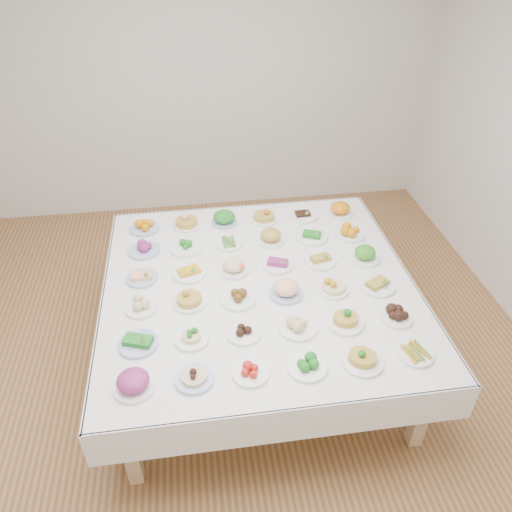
{
  "coord_description": "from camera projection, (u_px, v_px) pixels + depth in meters",
  "views": [
    {
      "loc": [
        -0.17,
        -2.74,
        3.01
      ],
      "look_at": [
        0.25,
        0.16,
        0.88
      ],
      "focal_mm": 35.0,
      "sensor_mm": 36.0,
      "label": 1
    }
  ],
  "objects": [
    {
      "name": "room_envelope",
      "position": [
        218.0,
        143.0,
        2.9
      ],
      "size": [
        5.02,
        5.02,
        2.81
      ],
      "color": "#996D40",
      "rests_on": "ground"
    },
    {
      "name": "display_table",
      "position": [
        259.0,
        290.0,
        3.61
      ],
      "size": [
        2.22,
        2.22,
        0.75
      ],
      "color": "white",
      "rests_on": "ground"
    },
    {
      "name": "dish_0",
      "position": [
        133.0,
        381.0,
        2.77
      ],
      "size": [
        0.24,
        0.24,
        0.13
      ],
      "color": "white",
      "rests_on": "display_table"
    },
    {
      "name": "dish_1",
      "position": [
        194.0,
        374.0,
        2.82
      ],
      "size": [
        0.22,
        0.22,
        0.11
      ],
      "color": "#4C66B2",
      "rests_on": "display_table"
    },
    {
      "name": "dish_2",
      "position": [
        251.0,
        371.0,
        2.87
      ],
      "size": [
        0.21,
        0.21,
        0.08
      ],
      "color": "white",
      "rests_on": "display_table"
    },
    {
      "name": "dish_3",
      "position": [
        307.0,
        364.0,
        2.9
      ],
      "size": [
        0.23,
        0.23,
        0.1
      ],
      "color": "white",
      "rests_on": "display_table"
    },
    {
      "name": "dish_4",
      "position": [
        363.0,
        355.0,
        2.92
      ],
      "size": [
        0.25,
        0.25,
        0.14
      ],
      "color": "white",
      "rests_on": "display_table"
    },
    {
      "name": "dish_5",
      "position": [
        415.0,
        353.0,
        3.0
      ],
      "size": [
        0.22,
        0.22,
        0.05
      ],
      "color": "white",
      "rests_on": "display_table"
    },
    {
      "name": "dish_6",
      "position": [
        138.0,
        340.0,
        3.05
      ],
      "size": [
        0.24,
        0.24,
        0.11
      ],
      "color": "#4C66B2",
      "rests_on": "display_table"
    },
    {
      "name": "dish_7",
      "position": [
        191.0,
        335.0,
        3.09
      ],
      "size": [
        0.21,
        0.21,
        0.1
      ],
      "color": "white",
      "rests_on": "display_table"
    },
    {
      "name": "dish_8",
      "position": [
        244.0,
        331.0,
        3.13
      ],
      "size": [
        0.22,
        0.22,
        0.09
      ],
      "color": "white",
      "rests_on": "display_table"
    },
    {
      "name": "dish_9",
      "position": [
        298.0,
        323.0,
        3.16
      ],
      "size": [
        0.25,
        0.25,
        0.12
      ],
      "color": "white",
      "rests_on": "display_table"
    },
    {
      "name": "dish_10",
      "position": [
        346.0,
        316.0,
        3.19
      ],
      "size": [
        0.24,
        0.24,
        0.14
      ],
      "color": "white",
      "rests_on": "display_table"
    },
    {
      "name": "dish_11",
      "position": [
        397.0,
        314.0,
        3.24
      ],
      "size": [
        0.21,
        0.21,
        0.1
      ],
      "color": "white",
      "rests_on": "display_table"
    },
    {
      "name": "dish_12",
      "position": [
        141.0,
        304.0,
        3.32
      ],
      "size": [
        0.21,
        0.21,
        0.1
      ],
      "color": "white",
      "rests_on": "display_table"
    },
    {
      "name": "dish_13",
      "position": [
        189.0,
        297.0,
        3.35
      ],
      "size": [
        0.22,
        0.22,
        0.13
      ],
      "color": "white",
      "rests_on": "display_table"
    },
    {
      "name": "dish_14",
      "position": [
        238.0,
        296.0,
        3.39
      ],
      "size": [
        0.24,
        0.24,
        0.1
      ],
      "color": "white",
      "rests_on": "display_table"
    },
    {
      "name": "dish_15",
      "position": [
        286.0,
        287.0,
        3.42
      ],
      "size": [
        0.25,
        0.25,
        0.15
      ],
      "color": "#4C66B2",
      "rests_on": "display_table"
    },
    {
      "name": "dish_16",
      "position": [
        334.0,
        284.0,
        3.46
      ],
      "size": [
        0.22,
        0.22,
        0.12
      ],
      "color": "white",
      "rests_on": "display_table"
    },
    {
      "name": "dish_17",
      "position": [
        378.0,
        282.0,
        3.5
      ],
      "size": [
        0.25,
        0.25,
        0.11
      ],
      "color": "white",
      "rests_on": "display_table"
    },
    {
      "name": "dish_18",
      "position": [
        142.0,
        275.0,
        3.58
      ],
      "size": [
        0.22,
        0.22,
        0.1
      ],
      "color": "#4C66B2",
      "rests_on": "display_table"
    },
    {
      "name": "dish_19",
      "position": [
        189.0,
        271.0,
        3.63
      ],
      "size": [
        0.24,
        0.24,
        0.09
      ],
      "color": "white",
      "rests_on": "display_table"
    },
    {
      "name": "dish_20",
      "position": [
        234.0,
        264.0,
        3.64
      ],
      "size": [
        0.23,
        0.23,
        0.14
      ],
      "color": "white",
      "rests_on": "display_table"
    },
    {
      "name": "dish_21",
      "position": [
        278.0,
        263.0,
        3.71
      ],
      "size": [
        0.22,
        0.22,
        0.09
      ],
      "color": "white",
      "rests_on": "display_table"
    },
    {
      "name": "dish_22",
      "position": [
        320.0,
        259.0,
        3.75
      ],
      "size": [
        0.23,
        0.23,
        0.09
      ],
      "color": "white",
      "rests_on": "display_table"
    },
    {
      "name": "dish_23",
      "position": [
        365.0,
        253.0,
        3.76
      ],
      "size": [
        0.23,
        0.23,
        0.14
      ],
      "color": "white",
      "rests_on": "display_table"
    },
    {
      "name": "dish_24",
      "position": [
        144.0,
        247.0,
        3.85
      ],
      "size": [
        0.24,
        0.24,
        0.11
      ],
      "color": "#4C66B2",
      "rests_on": "display_table"
    },
    {
      "name": "dish_25",
      "position": [
        186.0,
        246.0,
        3.88
      ],
      "size": [
        0.25,
        0.25,
        0.09
      ],
      "color": "white",
      "rests_on": "display_table"
    },
    {
      "name": "dish_26",
      "position": [
        229.0,
        243.0,
        3.95
      ],
      "size": [
        0.21,
        0.21,
        0.05
      ],
      "color": "white",
      "rests_on": "display_table"
    },
    {
      "name": "dish_27",
      "position": [
        271.0,
        236.0,
        3.96
      ],
      "size": [
        0.21,
        0.21,
        0.13
      ],
      "color": "white",
      "rests_on": "display_table"
    },
    {
      "name": "dish_28",
      "position": [
        312.0,
        234.0,
        4.0
      ],
      "size": [
        0.25,
        0.25,
        0.11
      ],
      "color": "white",
      "rests_on": "display_table"
    },
    {
      "name": "dish_29",
      "position": [
        350.0,
        230.0,
        4.03
      ],
      "size": [
        0.25,
        0.25,
        0.11
      ],
      "color": "white",
      "rests_on": "display_table"
    },
    {
      "name": "dish_30",
      "position": [
        145.0,
        225.0,
        4.11
      ],
      "size": [
        0.24,
        0.24,
        0.11
      ],
      "color": "#4C66B2",
      "rests_on": "display_table"
    },
    {
      "name": "dish_31",
      "position": [
        186.0,
        220.0,
        4.14
      ],
      "size": [
        0.24,
        0.23,
        0.14
      ],
      "color": "white",
      "rests_on": "display_table"
    },
    {
      "name": "dish_32",
      "position": [
        224.0,
        216.0,
        4.18
      ],
      "size": [
        0.25,
        0.25,
        0.14
      ],
      "color": "#4C66B2",
      "rests_on": "display_table"
    },
    {
      "name": "dish_33",
      "position": [
        264.0,
        215.0,
        4.21
      ],
      "size": [
        0.22,
        0.22,
        0.13
      ],
      "color": "white",
      "rests_on": "display_table"
    },
    {
      "name": "dish_34",
      "position": [
        303.0,
        213.0,
        4.28
      ],
      "size": [
        0.25,
        0.25,
        0.1
      ],
      "color": "white",
      "rests_on": "display_table"
    },
    {
      "name": "dish_35",
      "position": [
        340.0,
        208.0,
        4.29
      ],
      "size": [
        0.24,
        0.24,
        0.14
      ],
      "color": "white",
      "rests_on": "display_table"
    }
  ]
}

